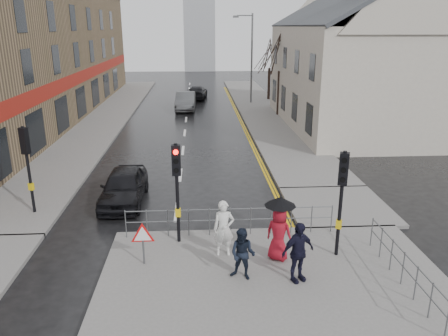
{
  "coord_description": "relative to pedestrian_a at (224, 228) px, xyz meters",
  "views": [
    {
      "loc": [
        0.89,
        -13.05,
        7.02
      ],
      "look_at": [
        1.88,
        2.79,
        1.85
      ],
      "focal_mm": 35.0,
      "sensor_mm": 36.0,
      "label": 1
    }
  ],
  "objects": [
    {
      "name": "warning_sign",
      "position": [
        -2.45,
        -0.45,
        0.01
      ],
      "size": [
        0.8,
        0.07,
        1.35
      ],
      "color": "#595B5E",
      "rests_on": "near_pavement"
    },
    {
      "name": "traffic_signal_far_left",
      "position": [
        -7.15,
        3.76,
        1.43
      ],
      "size": [
        0.34,
        0.33,
        3.4
      ],
      "color": "black",
      "rests_on": "left_pavement"
    },
    {
      "name": "guard_railing_side",
      "position": [
        4.85,
        -1.99,
        -0.19
      ],
      "size": [
        0.04,
        4.54,
        1.0
      ],
      "color": "#595B5E",
      "rests_on": "near_pavement"
    },
    {
      "name": "tree_far",
      "position": [
        6.35,
        30.76,
        3.39
      ],
      "size": [
        2.4,
        2.4,
        5.64
      ],
      "color": "black",
      "rests_on": "right_pavement"
    },
    {
      "name": "pedestrian_d",
      "position": [
        1.97,
        -1.61,
        -0.0
      ],
      "size": [
        1.13,
        0.81,
        1.78
      ],
      "primitive_type": "imported",
      "rotation": [
        0.0,
        0.0,
        0.41
      ],
      "color": "black",
      "rests_on": "near_pavement"
    },
    {
      "name": "building_left_terrace",
      "position": [
        -13.65,
        22.76,
        3.97
      ],
      "size": [
        8.0,
        42.0,
        10.0
      ],
      "primitive_type": "cube",
      "color": "#7A6146",
      "rests_on": "ground"
    },
    {
      "name": "traffic_signal_near_right",
      "position": [
        3.55,
        -0.25,
        1.43
      ],
      "size": [
        0.34,
        0.33,
        3.4
      ],
      "color": "black",
      "rests_on": "near_pavement"
    },
    {
      "name": "street_lamp",
      "position": [
        4.17,
        28.76,
        3.67
      ],
      "size": [
        1.83,
        0.25,
        8.0
      ],
      "color": "#595B5E",
      "rests_on": "right_pavement"
    },
    {
      "name": "pedestrian_a",
      "position": [
        0.0,
        0.0,
        0.0
      ],
      "size": [
        0.66,
        0.44,
        1.78
      ],
      "primitive_type": "imported",
      "rotation": [
        0.0,
        0.0,
        -0.01
      ],
      "color": "silver",
      "rests_on": "near_pavement"
    },
    {
      "name": "car_mid",
      "position": [
        -1.76,
        25.96,
        -0.26
      ],
      "size": [
        1.75,
        4.7,
        1.53
      ],
      "primitive_type": "imported",
      "rotation": [
        0.0,
        0.0,
        -0.03
      ],
      "color": "#424447",
      "rests_on": "ground"
    },
    {
      "name": "tree_near",
      "position": [
        5.85,
        22.76,
        4.1
      ],
      "size": [
        2.4,
        2.4,
        6.58
      ],
      "color": "black",
      "rests_on": "right_pavement"
    },
    {
      "name": "pavement_bridge_right",
      "position": [
        4.85,
        3.76,
        -0.96
      ],
      "size": [
        4.0,
        4.2,
        0.14
      ],
      "primitive_type": "cube",
      "color": "#605E5B",
      "rests_on": "ground"
    },
    {
      "name": "church_tower",
      "position": [
        -0.15,
        62.76,
        7.97
      ],
      "size": [
        5.0,
        5.0,
        18.0
      ],
      "primitive_type": "cube",
      "color": "#979A9F",
      "rests_on": "ground"
    },
    {
      "name": "car_parked",
      "position": [
        -3.85,
        4.87,
        -0.32
      ],
      "size": [
        1.75,
        4.2,
        1.42
      ],
      "primitive_type": "imported",
      "rotation": [
        0.0,
        0.0,
        -0.02
      ],
      "color": "black",
      "rests_on": "ground"
    },
    {
      "name": "car_far",
      "position": [
        -0.72,
        31.97,
        -0.38
      ],
      "size": [
        2.25,
        4.66,
        1.31
      ],
      "primitive_type": "imported",
      "rotation": [
        0.0,
        0.0,
        3.05
      ],
      "color": "black",
      "rests_on": "ground"
    },
    {
      "name": "building_right_cream",
      "position": [
        10.35,
        18.76,
        3.75
      ],
      "size": [
        9.0,
        16.4,
        10.1
      ],
      "color": "#BCB4A4",
      "rests_on": "ground"
    },
    {
      "name": "right_pavement",
      "position": [
        4.85,
        25.76,
        -0.96
      ],
      "size": [
        4.0,
        40.0,
        0.14
      ],
      "primitive_type": "cube",
      "color": "#605E5B",
      "rests_on": "ground"
    },
    {
      "name": "guard_railing_front",
      "position": [
        0.3,
        1.36,
        -0.17
      ],
      "size": [
        7.14,
        0.04,
        1.0
      ],
      "color": "#595B5E",
      "rests_on": "near_pavement"
    },
    {
      "name": "pedestrian_b",
      "position": [
        0.45,
        -1.42,
        -0.13
      ],
      "size": [
        0.92,
        0.83,
        1.53
      ],
      "primitive_type": "imported",
      "rotation": [
        0.0,
        0.0,
        -0.41
      ],
      "color": "black",
      "rests_on": "near_pavement"
    },
    {
      "name": "pedestrian_with_umbrella",
      "position": [
        1.66,
        -0.4,
        0.23
      ],
      "size": [
        1.01,
        0.96,
        2.06
      ],
      "color": "maroon",
      "rests_on": "near_pavement"
    },
    {
      "name": "near_pavement",
      "position": [
        1.35,
        -2.74,
        -0.96
      ],
      "size": [
        10.0,
        9.0,
        0.14
      ],
      "primitive_type": "cube",
      "color": "#605E5B",
      "rests_on": "ground"
    },
    {
      "name": "left_pavement",
      "position": [
        -8.15,
        23.76,
        -0.96
      ],
      "size": [
        4.0,
        44.0,
        0.14
      ],
      "primitive_type": "cube",
      "color": "#605E5B",
      "rests_on": "ground"
    },
    {
      "name": "traffic_signal_near_left",
      "position": [
        -1.45,
        0.95,
        1.43
      ],
      "size": [
        0.28,
        0.27,
        3.4
      ],
      "color": "black",
      "rests_on": "near_pavement"
    },
    {
      "name": "ground",
      "position": [
        -1.65,
        0.76,
        -1.03
      ],
      "size": [
        120.0,
        120.0,
        0.0
      ],
      "primitive_type": "plane",
      "color": "black",
      "rests_on": "ground"
    }
  ]
}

